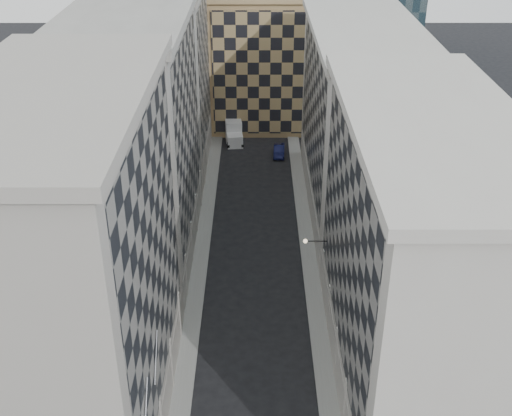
{
  "coord_description": "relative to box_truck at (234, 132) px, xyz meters",
  "views": [
    {
      "loc": [
        0.07,
        -21.2,
        34.34
      ],
      "look_at": [
        0.1,
        14.95,
        14.35
      ],
      "focal_mm": 45.0,
      "sensor_mm": 36.0,
      "label": 1
    }
  ],
  "objects": [
    {
      "name": "sidewalk_west",
      "position": [
        -2.35,
        -29.91,
        -1.18
      ],
      "size": [
        1.5,
        100.0,
        0.15
      ],
      "primitive_type": "cube",
      "color": "gray",
      "rests_on": "ground"
    },
    {
      "name": "sidewalk_east",
      "position": [
        8.15,
        -29.91,
        -1.18
      ],
      "size": [
        1.5,
        100.0,
        0.15
      ],
      "primitive_type": "cube",
      "color": "gray",
      "rests_on": "ground"
    },
    {
      "name": "bldg_left_a",
      "position": [
        -7.98,
        -48.91,
        10.57
      ],
      "size": [
        10.8,
        22.8,
        23.7
      ],
      "color": "#A29B92",
      "rests_on": "ground"
    },
    {
      "name": "bldg_left_b",
      "position": [
        -7.98,
        -26.91,
        10.07
      ],
      "size": [
        10.8,
        22.8,
        22.7
      ],
      "color": "gray",
      "rests_on": "ground"
    },
    {
      "name": "bldg_left_c",
      "position": [
        -7.98,
        -4.91,
        9.57
      ],
      "size": [
        10.8,
        22.8,
        21.7
      ],
      "color": "#A29B92",
      "rests_on": "ground"
    },
    {
      "name": "bldg_right_a",
      "position": [
        13.78,
        -44.91,
        9.07
      ],
      "size": [
        10.8,
        26.8,
        20.7
      ],
      "color": "beige",
      "rests_on": "ground"
    },
    {
      "name": "bldg_right_b",
      "position": [
        13.79,
        -17.91,
        8.59
      ],
      "size": [
        10.8,
        28.8,
        19.7
      ],
      "color": "beige",
      "rests_on": "ground"
    },
    {
      "name": "tan_block",
      "position": [
        4.9,
        7.99,
        8.18
      ],
      "size": [
        16.8,
        14.8,
        18.8
      ],
      "color": "tan",
      "rests_on": "ground"
    },
    {
      "name": "flagpoles_left",
      "position": [
        -3.0,
        -53.91,
        6.74
      ],
      "size": [
        0.1,
        6.33,
        2.33
      ],
      "color": "gray",
      "rests_on": "ground"
    },
    {
      "name": "bracket_lamp",
      "position": [
        7.28,
        -35.91,
        4.94
      ],
      "size": [
        1.98,
        0.36,
        0.36
      ],
      "color": "black",
      "rests_on": "ground"
    },
    {
      "name": "box_truck",
      "position": [
        0.0,
        0.0,
        0.0
      ],
      "size": [
        2.7,
        5.46,
        2.88
      ],
      "rotation": [
        0.0,
        0.0,
        0.11
      ],
      "color": "white",
      "rests_on": "ground"
    },
    {
      "name": "dark_car",
      "position": [
        6.01,
        -4.84,
        -0.6
      ],
      "size": [
        1.58,
        4.06,
        1.32
      ],
      "primitive_type": "imported",
      "rotation": [
        0.0,
        0.0,
        -0.05
      ],
      "color": "#10133A",
      "rests_on": "ground"
    }
  ]
}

